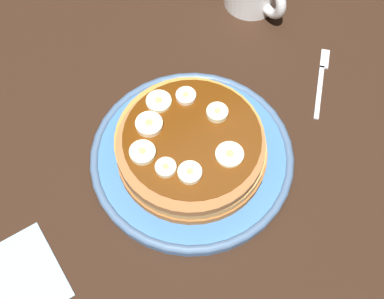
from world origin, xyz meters
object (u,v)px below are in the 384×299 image
Objects in this scene: banana_slice_3 at (230,155)px; fork at (323,79)px; banana_slice_1 at (159,102)px; banana_slice_4 at (143,153)px; banana_slice_2 at (190,173)px; plate at (192,157)px; banana_slice_7 at (166,168)px; banana_slice_0 at (217,113)px; napkin at (14,281)px; banana_slice_5 at (186,96)px; banana_slice_6 at (149,124)px; pancake_stack at (190,147)px.

banana_slice_3 reaches higher than fork.
banana_slice_4 is (5.61, -5.49, 0.12)cm from banana_slice_1.
banana_slice_2 is 0.91× the size of banana_slice_4.
banana_slice_1 is at bearing -162.57° from banana_slice_3.
banana_slice_7 reaches higher than plate.
plate is 7.79cm from banana_slice_2.
banana_slice_2 is at bearing -93.71° from banana_slice_3.
banana_slice_1 is 0.33× the size of fork.
banana_slice_4 is 1.25× the size of banana_slice_7.
banana_slice_0 is 20.13cm from fork.
plate is 8.32× the size of banana_slice_4.
banana_slice_7 is at bearing -24.65° from banana_slice_1.
napkin is at bearing -83.90° from plate.
banana_slice_5 reaches higher than napkin.
banana_slice_1 reaches higher than plate.
banana_slice_1 reaches higher than fork.
banana_slice_4 reaches higher than fork.
banana_slice_0 is 0.28× the size of fork.
banana_slice_5 is at bearing 101.94° from banana_slice_6.
banana_slice_1 is 0.31× the size of napkin.
banana_slice_3 is 10.73cm from banana_slice_4.
banana_slice_5 is 22.45cm from fork.
banana_slice_5 is at bearing -100.77° from fork.
banana_slice_4 and banana_slice_5 have the same top height.
napkin is (3.96, -20.60, -6.71)cm from banana_slice_4.
plate is at bearing 42.30° from banana_slice_6.
banana_slice_7 is at bearing 91.77° from napkin.
banana_slice_6 is at bearing 106.93° from napkin.
banana_slice_7 reaches higher than fork.
banana_slice_1 is at bearing 131.44° from banana_slice_6.
banana_slice_7 is (-2.12, -2.14, -0.03)cm from banana_slice_2.
plate is 2.68× the size of fork.
banana_slice_5 reaches higher than pancake_stack.
pancake_stack is at bearing -76.77° from banana_slice_0.
banana_slice_2 is (4.33, -2.94, 5.77)cm from plate.
banana_slice_0 reaches higher than banana_slice_3.
banana_slice_4 is (-1.02, -6.19, 2.81)cm from pancake_stack.
banana_slice_7 is at bearing -107.95° from banana_slice_3.
banana_slice_0 and banana_slice_4 have the same top height.
plate is at bearing 81.12° from pancake_stack.
banana_slice_4 reaches higher than plate.
banana_slice_2 and banana_slice_5 have the same top height.
plate reaches higher than napkin.
banana_slice_7 is (6.41, -1.27, -0.07)cm from banana_slice_6.
pancake_stack is 5.81× the size of banana_slice_6.
banana_slice_4 is 9.96cm from banana_slice_5.
banana_slice_1 is 1.12× the size of banana_slice_2.
banana_slice_6 reaches higher than banana_slice_7.
banana_slice_6 is 28.24cm from fork.
banana_slice_7 reaches higher than banana_slice_3.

